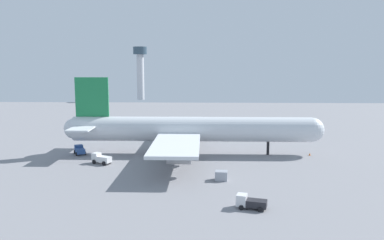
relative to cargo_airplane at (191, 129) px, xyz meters
The scene contains 9 objects.
ground_plane 6.42m from the cargo_airplane, ahead, with size 267.06×267.06×0.00m, color gray.
cargo_airplane is the anchor object (origin of this frame).
pushback_tractor 23.80m from the cargo_airplane, 152.48° to the right, with size 5.05×3.82×2.45m.
cargo_loader 29.22m from the cargo_airplane, behind, with size 3.94×5.03×2.17m.
fuel_truck 40.31m from the cargo_airplane, 74.15° to the right, with size 5.17×3.31×2.25m.
catering_truck 48.64m from the cargo_airplane, 45.16° to the left, with size 4.07×3.42×2.35m.
cargo_container_fore 24.58m from the cargo_airplane, 73.20° to the right, with size 2.62×2.23×1.89m.
safety_cone_nose 30.96m from the cargo_airplane, ahead, with size 0.48×0.48×0.69m, color orange.
control_tower 156.66m from the cargo_airplane, 103.85° to the left, with size 8.63×8.63×33.41m.
Camera 1 is at (3.21, -100.04, 23.35)m, focal length 37.04 mm.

